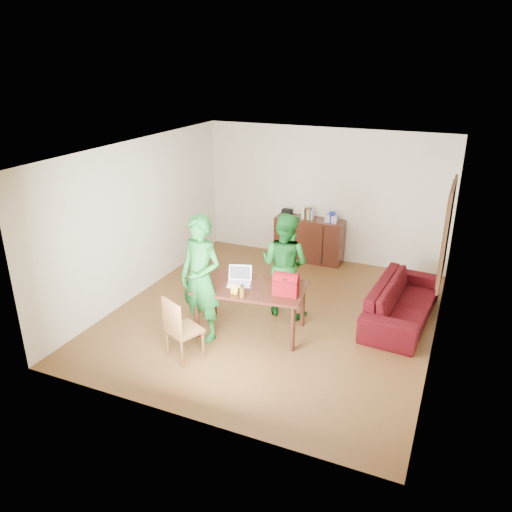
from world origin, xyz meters
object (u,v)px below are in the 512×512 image
at_px(person_far, 285,265).
at_px(bottle, 242,291).
at_px(person_near, 201,279).
at_px(red_bag, 286,286).
at_px(laptop, 239,282).
at_px(sofa, 402,302).
at_px(table, 251,292).
at_px(chair, 184,341).

height_order(person_far, bottle, person_far).
xyz_separation_m(person_near, red_bag, (1.18, 0.38, -0.06)).
height_order(laptop, sofa, laptop).
relative_size(person_near, bottle, 9.67).
bearing_deg(laptop, table, -17.19).
xyz_separation_m(laptop, sofa, (2.26, 1.31, -0.49)).
bearing_deg(red_bag, laptop, 170.47).
distance_m(table, chair, 1.25).
height_order(bottle, red_bag, red_bag).
height_order(table, red_bag, red_bag).
bearing_deg(chair, laptop, 95.68).
bearing_deg(bottle, laptop, 121.00).
bearing_deg(red_bag, sofa, 35.59).
distance_m(person_far, laptop, 0.90).
relative_size(person_near, red_bag, 5.32).
xyz_separation_m(person_far, red_bag, (0.32, -0.82, 0.04)).
height_order(table, person_near, person_near).
bearing_deg(red_bag, bottle, -154.69).
distance_m(table, person_far, 0.84).
bearing_deg(sofa, person_near, 127.29).
height_order(table, chair, chair).
distance_m(red_bag, sofa, 2.10).
distance_m(laptop, sofa, 2.66).
relative_size(person_far, sofa, 0.80).
distance_m(chair, person_near, 0.92).
xyz_separation_m(person_far, bottle, (-0.22, -1.15, 0.00)).
height_order(person_near, red_bag, person_near).
distance_m(person_far, sofa, 1.98).
height_order(person_near, person_far, person_near).
relative_size(table, chair, 1.83).
distance_m(person_far, red_bag, 0.88).
xyz_separation_m(table, person_near, (-0.60, -0.43, 0.29)).
distance_m(chair, sofa, 3.53).
relative_size(chair, person_far, 0.55).
height_order(chair, person_near, person_near).
distance_m(person_near, laptop, 0.61).
relative_size(person_near, sofa, 0.89).
bearing_deg(table, laptop, 173.77).
xyz_separation_m(table, red_bag, (0.58, -0.05, 0.23)).
xyz_separation_m(chair, laptop, (0.36, 1.04, 0.53)).
bearing_deg(laptop, chair, -127.82).
xyz_separation_m(chair, sofa, (2.63, 2.36, 0.04)).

